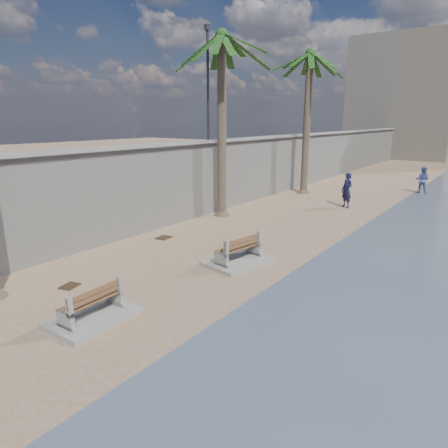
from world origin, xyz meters
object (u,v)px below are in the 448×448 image
Objects in this scene: bench_near at (92,306)px; person_b at (422,179)px; bench_far at (238,252)px; person_a at (347,188)px; palm_back at (310,56)px; palm_mid at (222,38)px.

bench_near is 22.98m from person_b.
person_b is at bearing 82.94° from bench_near.
person_a is (-0.16, 10.47, 0.68)m from bench_far.
person_a is at bearing -35.43° from palm_back.
bench_near is 0.22× the size of palm_mid.
palm_mid is (-3.82, 10.31, 7.71)m from bench_near.
bench_near is at bearing -69.67° from palm_mid.
palm_mid reaches higher than bench_near.
palm_back is 4.94× the size of person_b.
palm_mid is at bearing -93.98° from palm_back.
person_a is at bearing 51.52° from palm_mid.
person_b is (6.64, 12.49, -7.14)m from palm_mid.
bench_far is 1.25× the size of person_b.
person_b is (2.20, 17.58, 0.55)m from bench_far.
bench_near is at bearing -61.83° from person_a.
palm_back is 10.47m from person_b.
bench_near is 20.21m from palm_back.
person_a reaches higher than person_b.
bench_far is 10.49m from person_a.
person_a is at bearing 88.32° from bench_near.
bench_near is 13.43m from palm_mid.
palm_back is (-3.26, 18.34, 7.85)m from bench_near.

